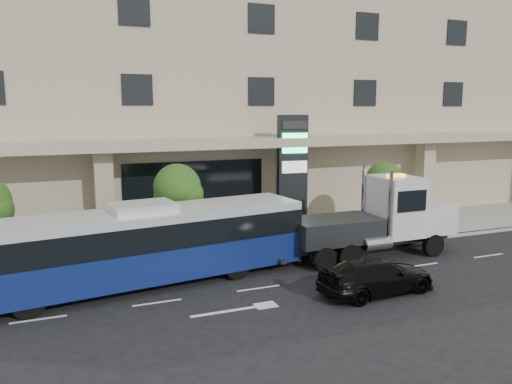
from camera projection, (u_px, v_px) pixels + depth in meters
ground at (245, 277)px, 21.08m from camera, size 120.00×120.00×0.00m
sidewalk at (211, 245)px, 25.65m from camera, size 120.00×6.00×0.15m
curb at (230, 262)px, 22.90m from camera, size 120.00×0.30×0.15m
convention_center at (164, 64)px, 33.58m from camera, size 60.00×17.60×20.00m
tree_mid at (178, 191)px, 23.12m from camera, size 2.28×2.20×4.38m
tree_right at (384, 182)px, 27.36m from camera, size 2.10×2.00×4.04m
city_bus at (144, 244)px, 19.79m from camera, size 13.54×4.60×3.37m
tow_truck at (380, 220)px, 23.84m from camera, size 9.45×2.45×4.31m
black_sedan at (376, 276)px, 19.12m from camera, size 4.88×2.23×1.38m
signage_pylon at (292, 173)px, 27.73m from camera, size 1.70×0.83×6.55m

